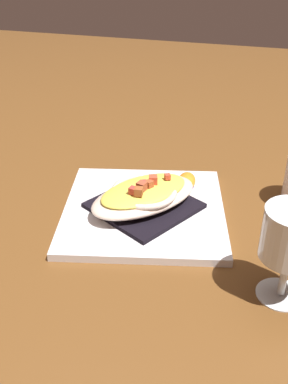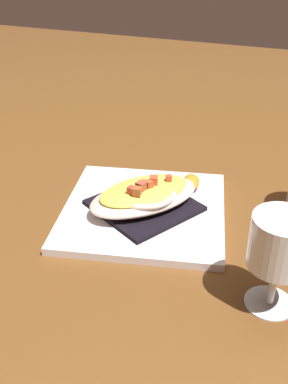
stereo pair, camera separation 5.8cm
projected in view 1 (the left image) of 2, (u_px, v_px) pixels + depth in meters
name	position (u px, v px, depth m)	size (l,w,h in m)	color
ground_plane	(144.00, 214.00, 0.77)	(2.60, 2.60, 0.00)	brown
square_plate	(144.00, 210.00, 0.77)	(0.27, 0.27, 0.01)	white
folded_napkin	(144.00, 205.00, 0.76)	(0.15, 0.15, 0.01)	black
gratin_dish	(144.00, 194.00, 0.75)	(0.20, 0.22, 0.05)	beige
orange_garnish	(186.00, 182.00, 0.82)	(0.05, 0.06, 0.02)	#4A1E69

